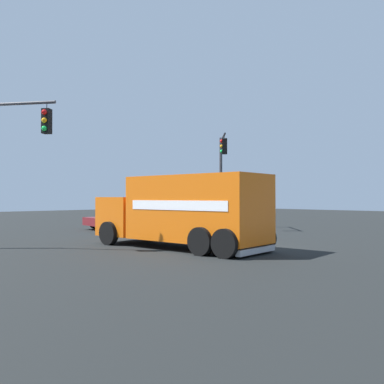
{
  "coord_description": "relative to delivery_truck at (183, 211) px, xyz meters",
  "views": [
    {
      "loc": [
        -10.48,
        12.71,
        2.04
      ],
      "look_at": [
        1.61,
        0.84,
        2.26
      ],
      "focal_mm": 38.61,
      "sensor_mm": 36.0,
      "label": 1
    }
  ],
  "objects": [
    {
      "name": "traffic_light_primary",
      "position": [
        5.81,
        -8.95,
        2.47
      ],
      "size": [
        2.65,
        2.59,
        6.11
      ],
      "color": "#38383D",
      "rests_on": "ground"
    },
    {
      "name": "ground_plane",
      "position": [
        -1.62,
        -1.34,
        -1.5
      ],
      "size": [
        100.0,
        100.0,
        0.0
      ],
      "primitive_type": "plane",
      "color": "black"
    },
    {
      "name": "delivery_truck",
      "position": [
        0.0,
        0.0,
        0.0
      ],
      "size": [
        7.85,
        3.42,
        2.88
      ],
      "color": "orange",
      "rests_on": "ground"
    },
    {
      "name": "pickup_maroon",
      "position": [
        10.23,
        -4.44,
        -0.77
      ],
      "size": [
        2.72,
        5.39,
        1.38
      ],
      "color": "maroon",
      "rests_on": "ground"
    }
  ]
}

